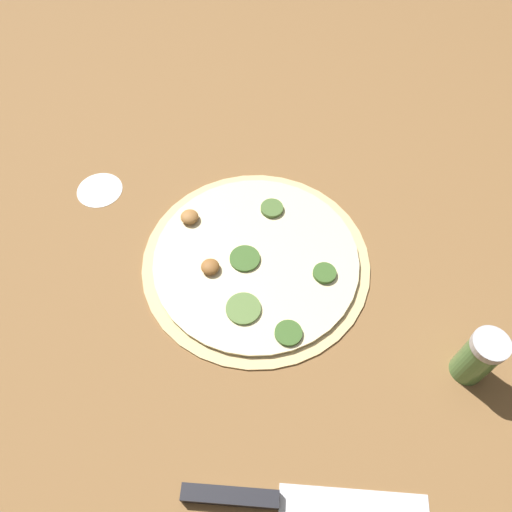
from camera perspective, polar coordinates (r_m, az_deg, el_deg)
The scene contains 5 objects.
ground_plane at distance 0.79m, azimuth 0.00°, elevation -0.64°, with size 3.00×3.00×0.00m, color brown.
pizza at distance 0.79m, azimuth -0.06°, elevation -0.47°, with size 0.36×0.36×0.02m.
knife at distance 0.67m, azimuth 1.26°, elevation -26.04°, with size 0.30×0.09×0.02m.
spice_jar at distance 0.73m, azimuth 24.06°, elevation -10.50°, with size 0.05×0.05×0.10m.
flour_patch at distance 0.92m, azimuth -17.43°, elevation 7.22°, with size 0.08×0.08×0.00m.
Camera 1 is at (0.05, 0.42, 0.67)m, focal length 35.00 mm.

